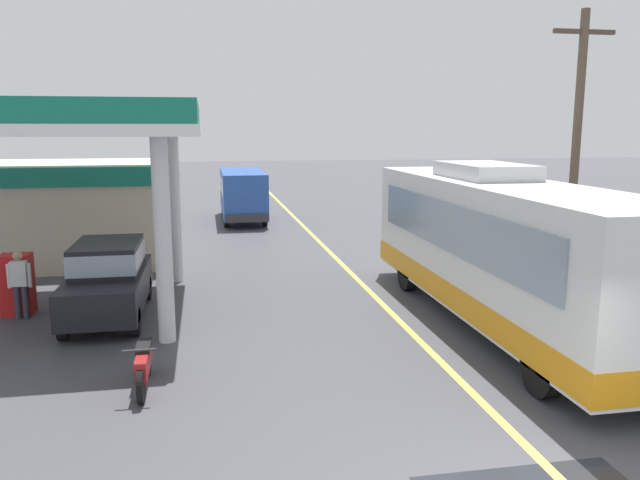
{
  "coord_description": "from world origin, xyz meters",
  "views": [
    {
      "loc": [
        -4.44,
        -5.94,
        4.54
      ],
      "look_at": [
        -1.5,
        10.0,
        1.6
      ],
      "focal_mm": 35.0,
      "sensor_mm": 36.0,
      "label": 1
    }
  ],
  "objects_px": {
    "coach_bus_main": "(501,252)",
    "pedestrian_by_shop": "(20,281)",
    "pedestrian_near_pump": "(101,279)",
    "minibus_opposing_lane": "(242,191)",
    "car_at_pump": "(108,276)",
    "motorcycle_parked_forecourt": "(144,364)"
  },
  "relations": [
    {
      "from": "car_at_pump",
      "to": "minibus_opposing_lane",
      "type": "distance_m",
      "value": 15.93
    },
    {
      "from": "motorcycle_parked_forecourt",
      "to": "pedestrian_near_pump",
      "type": "height_order",
      "value": "pedestrian_near_pump"
    },
    {
      "from": "minibus_opposing_lane",
      "to": "car_at_pump",
      "type": "bearing_deg",
      "value": -105.14
    },
    {
      "from": "coach_bus_main",
      "to": "pedestrian_by_shop",
      "type": "distance_m",
      "value": 11.34
    },
    {
      "from": "motorcycle_parked_forecourt",
      "to": "pedestrian_near_pump",
      "type": "xyz_separation_m",
      "value": [
        -1.38,
        4.56,
        0.49
      ]
    },
    {
      "from": "coach_bus_main",
      "to": "minibus_opposing_lane",
      "type": "distance_m",
      "value": 18.24
    },
    {
      "from": "pedestrian_near_pump",
      "to": "minibus_opposing_lane",
      "type": "bearing_deg",
      "value": 74.22
    },
    {
      "from": "pedestrian_by_shop",
      "to": "coach_bus_main",
      "type": "bearing_deg",
      "value": -12.17
    },
    {
      "from": "coach_bus_main",
      "to": "pedestrian_by_shop",
      "type": "relative_size",
      "value": 6.65
    },
    {
      "from": "pedestrian_by_shop",
      "to": "motorcycle_parked_forecourt",
      "type": "bearing_deg",
      "value": -55.25
    },
    {
      "from": "car_at_pump",
      "to": "coach_bus_main",
      "type": "bearing_deg",
      "value": -13.79
    },
    {
      "from": "minibus_opposing_lane",
      "to": "motorcycle_parked_forecourt",
      "type": "relative_size",
      "value": 3.41
    },
    {
      "from": "coach_bus_main",
      "to": "motorcycle_parked_forecourt",
      "type": "xyz_separation_m",
      "value": [
        -7.8,
        -2.31,
        -1.28
      ]
    },
    {
      "from": "car_at_pump",
      "to": "pedestrian_by_shop",
      "type": "bearing_deg",
      "value": 175.15
    },
    {
      "from": "minibus_opposing_lane",
      "to": "pedestrian_near_pump",
      "type": "relative_size",
      "value": 3.69
    },
    {
      "from": "coach_bus_main",
      "to": "minibus_opposing_lane",
      "type": "height_order",
      "value": "coach_bus_main"
    },
    {
      "from": "pedestrian_near_pump",
      "to": "pedestrian_by_shop",
      "type": "xyz_separation_m",
      "value": [
        -1.88,
        0.13,
        0.0
      ]
    },
    {
      "from": "coach_bus_main",
      "to": "minibus_opposing_lane",
      "type": "xyz_separation_m",
      "value": [
        -4.85,
        17.58,
        -0.25
      ]
    },
    {
      "from": "coach_bus_main",
      "to": "pedestrian_near_pump",
      "type": "distance_m",
      "value": 9.49
    },
    {
      "from": "coach_bus_main",
      "to": "pedestrian_near_pump",
      "type": "bearing_deg",
      "value": 166.2
    },
    {
      "from": "minibus_opposing_lane",
      "to": "pedestrian_by_shop",
      "type": "distance_m",
      "value": 16.42
    },
    {
      "from": "coach_bus_main",
      "to": "minibus_opposing_lane",
      "type": "bearing_deg",
      "value": 105.42
    }
  ]
}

